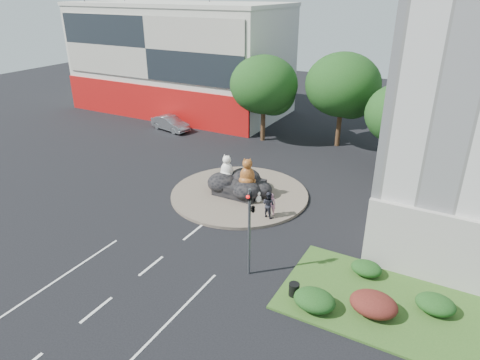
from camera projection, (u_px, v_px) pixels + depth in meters
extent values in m
plane|color=black|center=(151.00, 266.00, 23.40)|extent=(120.00, 120.00, 0.00)
cylinder|color=brown|center=(239.00, 194.00, 31.34)|extent=(10.00, 10.00, 0.20)
cube|color=beige|center=(181.00, 60.00, 51.20)|extent=(25.00, 12.00, 12.00)
cube|color=#AB110F|center=(151.00, 104.00, 48.02)|extent=(25.00, 0.30, 4.00)
cube|color=#B2AD9E|center=(146.00, 48.00, 45.51)|extent=(24.00, 0.15, 6.50)
cube|color=beige|center=(178.00, 4.00, 48.64)|extent=(25.20, 12.20, 0.40)
cube|color=#27521B|center=(387.00, 304.00, 20.49)|extent=(10.00, 6.00, 0.12)
cylinder|color=#382314|center=(263.00, 122.00, 41.95)|extent=(0.44, 0.44, 3.74)
ellipsoid|color=#163B13|center=(264.00, 85.00, 40.44)|extent=(6.46, 6.46, 5.49)
sphere|color=#163B13|center=(273.00, 93.00, 40.84)|extent=(4.25, 4.25, 4.25)
sphere|color=#163B13|center=(256.00, 91.00, 40.75)|extent=(3.74, 3.74, 3.74)
cylinder|color=#382314|center=(339.00, 126.00, 40.41)|extent=(0.44, 0.44, 3.96)
ellipsoid|color=#163B13|center=(343.00, 85.00, 38.82)|extent=(6.84, 6.84, 5.81)
sphere|color=#163B13|center=(352.00, 94.00, 39.23)|extent=(4.50, 4.50, 4.50)
sphere|color=#163B13|center=(334.00, 91.00, 39.15)|extent=(3.96, 3.96, 3.96)
cylinder|color=#382314|center=(396.00, 153.00, 34.71)|extent=(0.44, 0.44, 3.30)
ellipsoid|color=#163B13|center=(402.00, 114.00, 33.39)|extent=(5.70, 5.70, 4.84)
sphere|color=#163B13|center=(412.00, 123.00, 33.74)|extent=(3.75, 3.75, 3.75)
sphere|color=#163B13|center=(391.00, 120.00, 33.67)|extent=(3.30, 3.30, 3.30)
ellipsoid|color=#163B13|center=(314.00, 300.00, 20.00)|extent=(2.00, 1.60, 0.90)
ellipsoid|color=#481613|center=(374.00, 304.00, 19.68)|extent=(2.20, 1.76, 0.99)
ellipsoid|color=#163B13|center=(435.00, 304.00, 19.81)|extent=(1.80, 1.44, 0.81)
ellipsoid|color=#163B13|center=(366.00, 268.00, 22.41)|extent=(1.60, 1.28, 0.72)
cylinder|color=#595B60|center=(249.00, 233.00, 21.77)|extent=(0.14, 0.14, 5.00)
imported|color=black|center=(250.00, 204.00, 21.07)|extent=(0.21, 0.26, 1.30)
imported|color=black|center=(253.00, 208.00, 21.06)|extent=(0.26, 1.24, 0.50)
sphere|color=red|center=(248.00, 197.00, 20.74)|extent=(0.18, 0.18, 0.18)
cylinder|color=#595B60|center=(438.00, 195.00, 22.41)|extent=(0.18, 0.18, 8.00)
cylinder|color=#595B60|center=(431.00, 118.00, 21.20)|extent=(2.00, 0.12, 0.12)
cube|color=silver|center=(410.00, 118.00, 21.69)|extent=(0.50, 0.22, 0.12)
imported|color=pink|center=(271.00, 204.00, 27.96)|extent=(0.67, 0.54, 1.58)
imported|color=#22222A|center=(268.00, 204.00, 27.68)|extent=(1.01, 0.87, 1.78)
imported|color=#929599|center=(170.00, 123.00, 45.30)|extent=(4.89, 2.54, 1.53)
cylinder|color=black|center=(294.00, 289.00, 20.90)|extent=(0.55, 0.55, 0.66)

